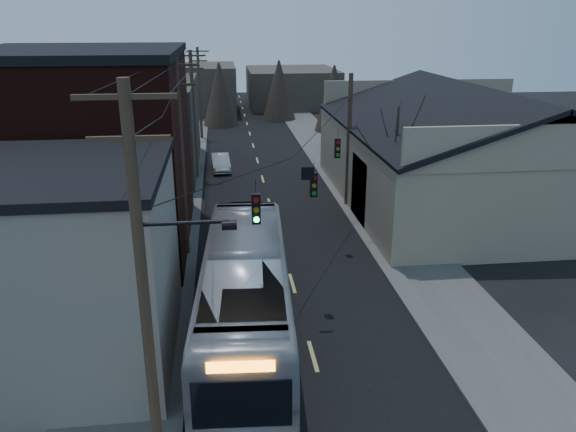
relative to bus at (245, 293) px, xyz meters
The scene contains 13 objects.
road_surface 20.50m from the bus, 83.41° to the left, with size 9.00×110.00×0.02m, color black.
sidewalk_left 20.78m from the bus, 101.59° to the left, with size 4.00×110.00×0.12m, color #474744.
sidewalk_right 22.19m from the bus, 66.44° to the left, with size 4.00×110.00×0.12m, color #474744.
building_clapboard 6.90m from the bus, behind, with size 8.00×8.00×7.00m, color gray.
building_brick 13.20m from the bus, 126.69° to the left, with size 10.00×12.00×10.00m, color black.
building_left_far 27.28m from the bus, 105.24° to the left, with size 9.00×14.00×7.00m, color #37332C.
warehouse 21.67m from the bus, 44.88° to the left, with size 16.16×20.60×7.73m.
building_far_left 55.41m from the bus, 93.79° to the left, with size 10.00×12.00×6.00m, color #37332C.
building_far_right 61.00m from the bus, 81.19° to the left, with size 12.00×14.00×5.00m, color #37332C.
bare_tree 13.67m from the bus, 49.29° to the left, with size 0.40×0.40×7.20m, color black.
utility_lines 14.77m from the bus, 93.06° to the left, with size 11.24×45.28×10.50m.
bus is the anchor object (origin of this frame).
parked_car 25.36m from the bus, 91.86° to the left, with size 1.40×4.01×1.32m, color #ABAEB3.
Camera 1 is at (-3.00, -9.36, 11.68)m, focal length 35.00 mm.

